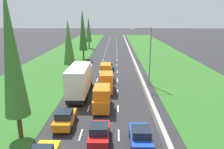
{
  "coord_description": "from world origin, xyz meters",
  "views": [
    {
      "loc": [
        1.45,
        -2.88,
        10.5
      ],
      "look_at": [
        0.83,
        32.69,
        1.07
      ],
      "focal_mm": 34.9,
      "sensor_mm": 36.0,
      "label": 1
    }
  ],
  "objects": [
    {
      "name": "orange_van_centre_lane_fourth",
      "position": [
        0.13,
        27.06,
        1.4
      ],
      "size": [
        1.96,
        4.9,
        2.82
      ],
      "color": "orange",
      "rests_on": "ground"
    },
    {
      "name": "ground_plane",
      "position": [
        0.0,
        60.0,
        0.0
      ],
      "size": [
        300.0,
        300.0,
        0.0
      ],
      "primitive_type": "plane",
      "color": "#28282B",
      "rests_on": "ground"
    },
    {
      "name": "blue_hatchback_right_lane",
      "position": [
        3.54,
        13.36,
        0.84
      ],
      "size": [
        1.74,
        3.9,
        1.72
      ],
      "color": "#1E47B7",
      "rests_on": "ground"
    },
    {
      "name": "poplar_tree_fourth",
      "position": [
        -7.78,
        72.07,
        6.3
      ],
      "size": [
        2.06,
        2.06,
        10.5
      ],
      "color": "#4C3823",
      "rests_on": "ground"
    },
    {
      "name": "grass_verge_left",
      "position": [
        -12.65,
        60.0,
        0.02
      ],
      "size": [
        14.0,
        140.0,
        0.04
      ],
      "primitive_type": "cube",
      "color": "#2D6623",
      "rests_on": "ground"
    },
    {
      "name": "poplar_tree_third",
      "position": [
        -6.89,
        52.65,
        7.31
      ],
      "size": [
        2.11,
        2.11,
        12.52
      ],
      "color": "#4C3823",
      "rests_on": "ground"
    },
    {
      "name": "orange_hatchback_left_lane",
      "position": [
        -3.53,
        16.58,
        0.84
      ],
      "size": [
        1.74,
        3.9,
        1.72
      ],
      "color": "orange",
      "rests_on": "ground"
    },
    {
      "name": "orange_van_centre_lane",
      "position": [
        -0.13,
        20.81,
        1.4
      ],
      "size": [
        1.96,
        4.9,
        2.82
      ],
      "color": "orange",
      "rests_on": "ground"
    },
    {
      "name": "poplar_tree_second",
      "position": [
        -6.91,
        35.61,
        6.15
      ],
      "size": [
        2.05,
        2.05,
        10.2
      ],
      "color": "#4C3823",
      "rests_on": "ground"
    },
    {
      "name": "orange_van_centre_lane_fifth",
      "position": [
        -0.23,
        33.33,
        1.4
      ],
      "size": [
        1.96,
        4.9,
        2.82
      ],
      "color": "orange",
      "rests_on": "ground"
    },
    {
      "name": "teal_hatchback_centre_lane",
      "position": [
        -0.01,
        40.7,
        0.84
      ],
      "size": [
        1.74,
        3.9,
        1.72
      ],
      "color": "teal",
      "rests_on": "ground"
    },
    {
      "name": "median_barrier",
      "position": [
        5.7,
        60.0,
        0.42
      ],
      "size": [
        0.44,
        120.0,
        0.85
      ],
      "primitive_type": "cube",
      "color": "#9E9B93",
      "rests_on": "ground"
    },
    {
      "name": "lane_markings",
      "position": [
        0.0,
        60.0,
        0.01
      ],
      "size": [
        3.64,
        116.0,
        0.01
      ],
      "color": "white",
      "rests_on": "ground"
    },
    {
      "name": "street_light_mast",
      "position": [
        6.4,
        30.28,
        5.23
      ],
      "size": [
        3.2,
        0.28,
        9.0
      ],
      "color": "gray",
      "rests_on": "ground"
    },
    {
      "name": "poplar_tree_nearest",
      "position": [
        -7.06,
        14.5,
        7.55
      ],
      "size": [
        2.13,
        2.13,
        13.0
      ],
      "color": "#4C3823",
      "rests_on": "ground"
    },
    {
      "name": "grass_verge_right",
      "position": [
        14.35,
        60.0,
        0.02
      ],
      "size": [
        14.0,
        140.0,
        0.04
      ],
      "primitive_type": "cube",
      "color": "#2D6623",
      "rests_on": "ground"
    },
    {
      "name": "red_hatchback_centre_lane",
      "position": [
        0.06,
        13.86,
        0.84
      ],
      "size": [
        1.74,
        3.9,
        1.72
      ],
      "color": "red",
      "rests_on": "ground"
    },
    {
      "name": "white_box_truck_left_lane",
      "position": [
        -3.43,
        25.68,
        2.18
      ],
      "size": [
        2.46,
        9.4,
        4.18
      ],
      "color": "black",
      "rests_on": "ground"
    }
  ]
}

